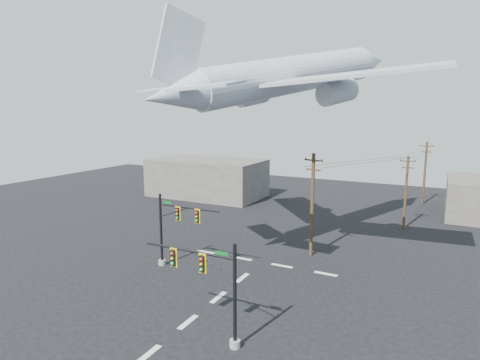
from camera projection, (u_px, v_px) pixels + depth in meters
The scene contains 10 objects.
ground at pixel (188, 322), 26.44m from camera, with size 120.00×120.00×0.00m, color black.
lane_markings at pixel (227, 290), 31.12m from camera, with size 14.00×21.20×0.01m.
signal_mast_near at pixel (214, 288), 23.61m from camera, with size 6.57×0.70×6.37m.
signal_mast_far at pixel (172, 229), 35.12m from camera, with size 6.30×0.72×6.58m.
utility_pole_a at pixel (312, 203), 37.86m from camera, with size 1.93×0.71×9.90m.
utility_pole_b at pixel (406, 191), 46.85m from camera, with size 1.75×0.29×8.64m.
utility_pole_c at pixel (425, 172), 59.44m from camera, with size 1.91×0.37×9.33m.
power_lines at pixel (395, 157), 47.07m from camera, with size 10.25×28.82×0.30m.
airliner at pixel (292, 76), 36.85m from camera, with size 27.13×29.58×8.28m.
building_left at pixel (207, 178), 65.62m from camera, with size 18.00×10.00×6.00m, color #69645D.
Camera 1 is at (14.16, -20.25, 13.72)m, focal length 30.00 mm.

